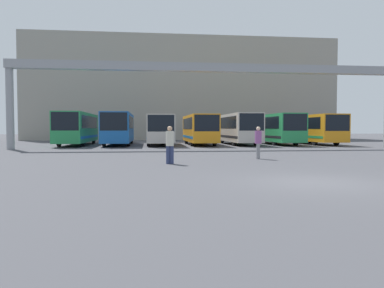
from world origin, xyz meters
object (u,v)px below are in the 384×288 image
object	(u,v)px
bus_slot_3	(199,128)
pedestrian_mid_left	(258,142)
bus_slot_1	(119,127)
pedestrian_near_right	(170,144)
bus_slot_5	(274,127)
bus_slot_2	(159,128)
bus_slot_4	(238,127)
bus_slot_0	(78,127)
bus_slot_6	(313,128)

from	to	relation	value
bus_slot_3	pedestrian_mid_left	world-z (taller)	bus_slot_3
bus_slot_1	pedestrian_near_right	xyz separation A→B (m)	(4.03, -20.90, -0.88)
bus_slot_5	bus_slot_2	bearing A→B (deg)	-177.06
bus_slot_3	bus_slot_4	size ratio (longest dim) A/B	0.95
bus_slot_2	bus_slot_5	world-z (taller)	bus_slot_5
bus_slot_5	bus_slot_1	bearing A→B (deg)	-179.44
bus_slot_1	bus_slot_4	bearing A→B (deg)	-1.37
bus_slot_3	bus_slot_4	world-z (taller)	bus_slot_4
bus_slot_1	pedestrian_mid_left	xyz separation A→B (m)	(9.07, -18.54, -0.88)
bus_slot_4	pedestrian_near_right	distance (m)	22.23
bus_slot_0	bus_slot_5	world-z (taller)	bus_slot_0
bus_slot_0	bus_slot_5	bearing A→B (deg)	0.10
bus_slot_2	pedestrian_mid_left	bearing A→B (deg)	-74.64
bus_slot_1	bus_slot_2	bearing A→B (deg)	-6.55
bus_slot_1	pedestrian_mid_left	bearing A→B (deg)	-63.93
bus_slot_6	pedestrian_mid_left	size ratio (longest dim) A/B	5.98
bus_slot_1	bus_slot_5	size ratio (longest dim) A/B	0.97
bus_slot_3	bus_slot_5	distance (m)	8.25
bus_slot_5	bus_slot_6	bearing A→B (deg)	-6.31
bus_slot_1	pedestrian_near_right	world-z (taller)	bus_slot_1
bus_slot_1	bus_slot_3	size ratio (longest dim) A/B	1.11
bus_slot_3	bus_slot_4	bearing A→B (deg)	3.63
bus_slot_3	bus_slot_6	distance (m)	12.33
bus_slot_0	pedestrian_mid_left	bearing A→B (deg)	-54.77
bus_slot_4	bus_slot_5	xyz separation A→B (m)	(4.11, 0.46, -0.01)
bus_slot_1	pedestrian_near_right	size ratio (longest dim) A/B	6.26
bus_slot_6	pedestrian_near_right	size ratio (longest dim) A/B	5.94
bus_slot_0	bus_slot_2	size ratio (longest dim) A/B	1.11
bus_slot_0	bus_slot_1	xyz separation A→B (m)	(4.11, -0.13, -0.01)
bus_slot_4	pedestrian_mid_left	xyz separation A→B (m)	(-3.25, -18.25, -0.87)
bus_slot_0	bus_slot_6	distance (m)	24.65
bus_slot_0	bus_slot_4	size ratio (longest dim) A/B	1.08
pedestrian_mid_left	pedestrian_near_right	distance (m)	5.57
bus_slot_2	bus_slot_5	size ratio (longest dim) A/B	0.89
bus_slot_1	bus_slot_3	distance (m)	8.23
bus_slot_1	bus_slot_2	size ratio (longest dim) A/B	1.09
bus_slot_5	pedestrian_near_right	distance (m)	24.46
bus_slot_0	pedestrian_mid_left	xyz separation A→B (m)	(13.18, -18.67, -0.90)
pedestrian_near_right	bus_slot_0	bearing A→B (deg)	113.92
bus_slot_0	bus_slot_6	bearing A→B (deg)	-0.97
pedestrian_mid_left	bus_slot_2	bearing A→B (deg)	34.40
bus_slot_4	pedestrian_near_right	size ratio (longest dim) A/B	5.94
bus_slot_0	bus_slot_6	world-z (taller)	bus_slot_0
bus_slot_0	bus_slot_4	bearing A→B (deg)	-1.46
bus_slot_6	pedestrian_near_right	bearing A→B (deg)	-128.70
bus_slot_2	bus_slot_5	xyz separation A→B (m)	(12.32, 0.63, 0.08)
bus_slot_1	bus_slot_3	world-z (taller)	bus_slot_1
bus_slot_6	pedestrian_mid_left	bearing A→B (deg)	-122.14
bus_slot_0	bus_slot_1	distance (m)	4.11
bus_slot_4	pedestrian_near_right	bearing A→B (deg)	-111.93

